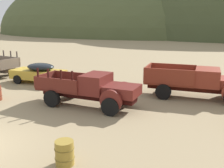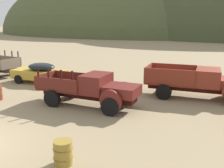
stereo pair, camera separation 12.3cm
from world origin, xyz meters
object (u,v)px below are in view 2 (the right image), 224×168
object	(u,v)px
truck_oxblood	(95,89)
truck_rust_red	(205,83)
oil_drum_by_truck	(63,153)
car_faded_yellow	(38,72)

from	to	relation	value
truck_oxblood	truck_rust_red	distance (m)	6.87
truck_rust_red	truck_oxblood	bearing A→B (deg)	-146.93
truck_oxblood	oil_drum_by_truck	bearing A→B (deg)	-72.39
oil_drum_by_truck	truck_rust_red	bearing A→B (deg)	70.11
car_faded_yellow	truck_oxblood	xyz separation A→B (m)	(6.78, -3.37, 0.18)
truck_oxblood	oil_drum_by_truck	world-z (taller)	truck_oxblood
truck_oxblood	oil_drum_by_truck	size ratio (longest dim) A/B	6.91
truck_rust_red	oil_drum_by_truck	distance (m)	10.65
car_faded_yellow	truck_oxblood	distance (m)	7.57
car_faded_yellow	oil_drum_by_truck	size ratio (longest dim) A/B	5.29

